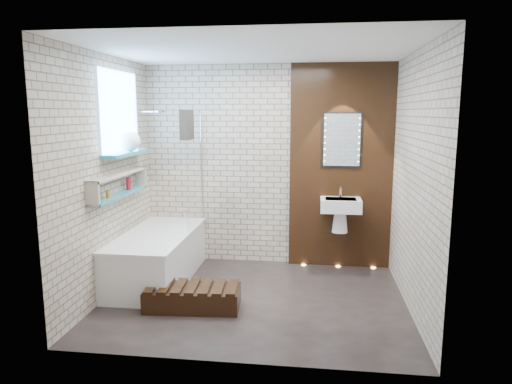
# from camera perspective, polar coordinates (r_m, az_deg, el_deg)

# --- Properties ---
(ground) EXTENTS (3.20, 3.20, 0.00)m
(ground) POSITION_cam_1_polar(r_m,az_deg,el_deg) (5.14, -0.22, -13.02)
(ground) COLOR black
(ground) RESTS_ON ground
(room_shell) EXTENTS (3.24, 3.20, 2.60)m
(room_shell) POSITION_cam_1_polar(r_m,az_deg,el_deg) (4.79, -0.23, 1.47)
(room_shell) COLOR tan
(room_shell) RESTS_ON ground
(walnut_panel) EXTENTS (1.30, 0.06, 2.60)m
(walnut_panel) POSITION_cam_1_polar(r_m,az_deg,el_deg) (6.02, 10.38, 3.00)
(walnut_panel) COLOR black
(walnut_panel) RESTS_ON ground
(clerestory_window) EXTENTS (0.18, 1.00, 0.94)m
(clerestory_window) POSITION_cam_1_polar(r_m,az_deg,el_deg) (5.50, -16.33, 8.43)
(clerestory_window) COLOR #7FADE0
(clerestory_window) RESTS_ON room_shell
(display_niche) EXTENTS (0.14, 1.30, 0.26)m
(display_niche) POSITION_cam_1_polar(r_m,az_deg,el_deg) (5.36, -16.44, 0.87)
(display_niche) COLOR teal
(display_niche) RESTS_ON room_shell
(bathtub) EXTENTS (0.79, 1.74, 0.70)m
(bathtub) POSITION_cam_1_polar(r_m,az_deg,el_deg) (5.73, -11.97, -7.72)
(bathtub) COLOR white
(bathtub) RESTS_ON ground
(bath_screen) EXTENTS (0.01, 0.78, 1.40)m
(bath_screen) POSITION_cam_1_polar(r_m,az_deg,el_deg) (5.83, -7.60, 2.66)
(bath_screen) COLOR white
(bath_screen) RESTS_ON bathtub
(towel) EXTENTS (0.10, 0.27, 0.35)m
(towel) POSITION_cam_1_polar(r_m,az_deg,el_deg) (5.51, -8.51, 8.18)
(towel) COLOR black
(towel) RESTS_ON bath_screen
(shower_head) EXTENTS (0.18, 0.18, 0.02)m
(shower_head) POSITION_cam_1_polar(r_m,az_deg,el_deg) (5.97, -11.66, 9.64)
(shower_head) COLOR silver
(shower_head) RESTS_ON room_shell
(washbasin) EXTENTS (0.50, 0.36, 0.58)m
(washbasin) POSITION_cam_1_polar(r_m,az_deg,el_deg) (5.91, 10.33, -2.14)
(washbasin) COLOR white
(washbasin) RESTS_ON walnut_panel
(led_mirror) EXTENTS (0.50, 0.02, 0.70)m
(led_mirror) POSITION_cam_1_polar(r_m,az_deg,el_deg) (5.95, 10.50, 6.31)
(led_mirror) COLOR black
(led_mirror) RESTS_ON walnut_panel
(walnut_step) EXTENTS (0.99, 0.49, 0.21)m
(walnut_step) POSITION_cam_1_polar(r_m,az_deg,el_deg) (4.94, -7.78, -12.76)
(walnut_step) COLOR black
(walnut_step) RESTS_ON ground
(niche_bottles) EXTENTS (0.06, 0.60, 0.14)m
(niche_bottles) POSITION_cam_1_polar(r_m,az_deg,el_deg) (5.47, -15.98, 0.68)
(niche_bottles) COLOR #AA691A
(niche_bottles) RESTS_ON display_niche
(sill_vases) EXTENTS (0.23, 0.23, 0.23)m
(sill_vases) POSITION_cam_1_polar(r_m,az_deg,el_deg) (5.58, -15.14, 6.05)
(sill_vases) COLOR white
(sill_vases) RESTS_ON clerestory_window
(floor_uplights) EXTENTS (0.96, 0.06, 0.01)m
(floor_uplights) POSITION_cam_1_polar(r_m,az_deg,el_deg) (6.24, 10.05, -8.97)
(floor_uplights) COLOR #FFD899
(floor_uplights) RESTS_ON ground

